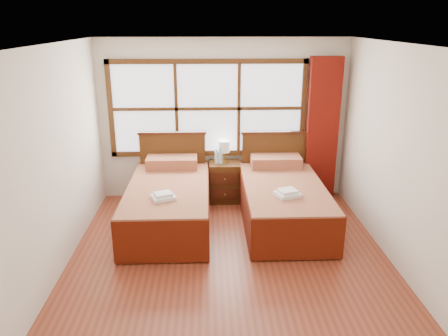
{
  "coord_description": "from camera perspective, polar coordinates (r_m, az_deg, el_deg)",
  "views": [
    {
      "loc": [
        -0.25,
        -4.72,
        2.84
      ],
      "look_at": [
        -0.05,
        0.7,
        1.0
      ],
      "focal_mm": 35.0,
      "sensor_mm": 36.0,
      "label": 1
    }
  ],
  "objects": [
    {
      "name": "wall_right",
      "position": [
        5.45,
        22.34,
        0.86
      ],
      "size": [
        0.0,
        4.5,
        4.5
      ],
      "primitive_type": "plane",
      "rotation": [
        1.57,
        0.0,
        -1.57
      ],
      "color": "silver",
      "rests_on": "floor"
    },
    {
      "name": "bottle_near",
      "position": [
        6.99,
        -0.97,
        1.39
      ],
      "size": [
        0.06,
        0.06,
        0.23
      ],
      "color": "silver",
      "rests_on": "nightstand"
    },
    {
      "name": "window",
      "position": [
        7.06,
        -2.14,
        7.77
      ],
      "size": [
        3.16,
        0.06,
        1.56
      ],
      "color": "white",
      "rests_on": "wall_back"
    },
    {
      "name": "towels_left",
      "position": [
        5.8,
        -7.94,
        -3.67
      ],
      "size": [
        0.36,
        0.34,
        0.09
      ],
      "rotation": [
        0.0,
        0.0,
        0.39
      ],
      "color": "white",
      "rests_on": "bed_left"
    },
    {
      "name": "ceiling",
      "position": [
        4.73,
        0.9,
        15.82
      ],
      "size": [
        4.5,
        4.5,
        0.0
      ],
      "primitive_type": "plane",
      "rotation": [
        3.14,
        0.0,
        0.0
      ],
      "color": "white",
      "rests_on": "wall_back"
    },
    {
      "name": "lamp",
      "position": [
        7.02,
        -0.01,
        2.74
      ],
      "size": [
        0.19,
        0.19,
        0.36
      ],
      "color": "#B5913A",
      "rests_on": "nightstand"
    },
    {
      "name": "wall_left",
      "position": [
        5.26,
        -21.49,
        0.37
      ],
      "size": [
        0.0,
        4.5,
        4.5
      ],
      "primitive_type": "plane",
      "rotation": [
        1.57,
        0.0,
        1.57
      ],
      "color": "silver",
      "rests_on": "floor"
    },
    {
      "name": "wall_back",
      "position": [
        7.14,
        -0.1,
        6.27
      ],
      "size": [
        4.0,
        0.0,
        4.0
      ],
      "primitive_type": "plane",
      "rotation": [
        1.57,
        0.0,
        0.0
      ],
      "color": "silver",
      "rests_on": "floor"
    },
    {
      "name": "curtain",
      "position": [
        7.27,
        12.7,
        4.98
      ],
      "size": [
        0.5,
        0.16,
        2.3
      ],
      "primitive_type": "cube",
      "color": "maroon",
      "rests_on": "wall_back"
    },
    {
      "name": "towels_right",
      "position": [
        5.92,
        8.29,
        -3.26
      ],
      "size": [
        0.38,
        0.35,
        0.09
      ],
      "rotation": [
        0.0,
        0.0,
        0.33
      ],
      "color": "white",
      "rests_on": "bed_right"
    },
    {
      "name": "bottle_far",
      "position": [
        6.99,
        -0.46,
        1.51
      ],
      "size": [
        0.07,
        0.07,
        0.26
      ],
      "color": "silver",
      "rests_on": "nightstand"
    },
    {
      "name": "bed_right",
      "position": [
        6.51,
        7.6,
        -4.0
      ],
      "size": [
        1.16,
        2.25,
        1.13
      ],
      "color": "#421C0D",
      "rests_on": "floor"
    },
    {
      "name": "nightstand",
      "position": [
        7.17,
        0.04,
        -1.79
      ],
      "size": [
        0.49,
        0.48,
        0.65
      ],
      "color": "#48280F",
      "rests_on": "floor"
    },
    {
      "name": "floor",
      "position": [
        5.51,
        0.76,
        -12.29
      ],
      "size": [
        4.5,
        4.5,
        0.0
      ],
      "primitive_type": "plane",
      "color": "brown",
      "rests_on": "ground"
    },
    {
      "name": "bed_left",
      "position": [
        6.44,
        -7.18,
        -4.2
      ],
      "size": [
        1.17,
        2.27,
        1.14
      ],
      "color": "#421C0D",
      "rests_on": "floor"
    }
  ]
}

